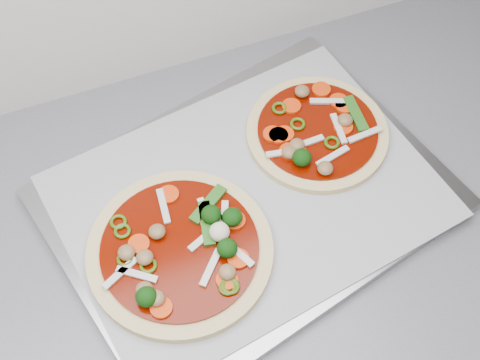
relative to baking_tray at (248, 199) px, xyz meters
name	(u,v)px	position (x,y,z in m)	size (l,w,h in m)	color
countertop	(224,257)	(-0.05, -0.05, -0.03)	(3.60, 0.60, 0.04)	slate
baking_tray	(248,199)	(0.00, 0.00, 0.00)	(0.46, 0.34, 0.02)	gray
parchment	(248,196)	(0.00, 0.00, 0.01)	(0.44, 0.32, 0.00)	#A4A3A9
pizza_left	(182,250)	(-0.10, -0.05, 0.02)	(0.26, 0.26, 0.04)	#E1C37B
pizza_right	(316,132)	(0.12, 0.05, 0.02)	(0.24, 0.24, 0.03)	#E1C37B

